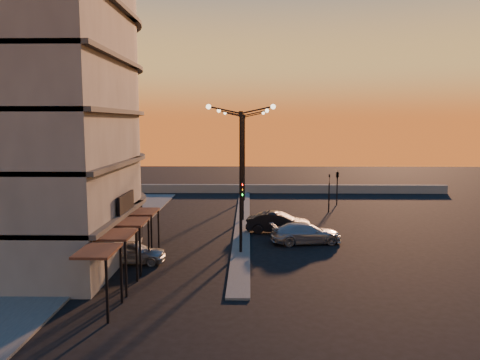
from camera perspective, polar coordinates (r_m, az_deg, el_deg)
name	(u,v)px	position (r m, az deg, el deg)	size (l,w,h in m)	color
ground	(241,253)	(30.45, 0.09, -8.95)	(120.00, 120.00, 0.00)	black
sidewalk_west	(99,237)	(36.02, -16.86, -6.63)	(5.00, 40.00, 0.12)	#474745
median	(243,220)	(40.14, 0.34, -4.93)	(1.20, 36.00, 0.12)	#474745
parapet	(261,189)	(55.84, 2.61, -1.09)	(44.00, 0.50, 1.00)	slate
building	(15,65)	(32.88, -25.76, 12.51)	(14.35, 17.08, 25.00)	#656059
streetlamp_near	(241,167)	(29.40, 0.09, 1.59)	(4.32, 0.32, 9.51)	black
streetlamp_mid	(243,156)	(39.37, 0.35, 2.97)	(4.32, 0.32, 9.51)	black
streetlamp_far	(244,149)	(49.35, 0.50, 3.79)	(4.32, 0.32, 9.51)	black
traffic_light_main	(241,202)	(32.61, 0.18, -2.67)	(0.28, 0.44, 4.25)	black
signal_east_a	(329,192)	(44.38, 10.80, -1.45)	(0.13, 0.16, 3.60)	black
signal_east_b	(337,175)	(48.40, 11.79, 0.62)	(0.42, 1.99, 3.60)	black
car_hatchback	(132,252)	(29.01, -13.08, -8.54)	(1.62, 4.02, 1.37)	#969A9D
car_sedan	(278,223)	(35.89, 4.70, -5.20)	(1.68, 4.80, 1.58)	black
car_wagon	(306,233)	(33.09, 8.04, -6.43)	(2.01, 4.94, 1.43)	#939399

